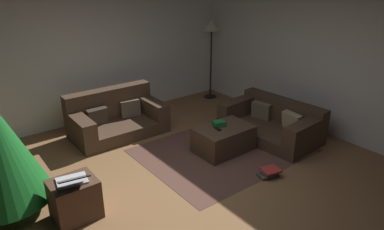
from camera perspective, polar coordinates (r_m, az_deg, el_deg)
ground_plane at (r=4.86m, az=-0.96°, el=-12.13°), size 6.40×6.40×0.00m
rear_partition at (r=6.94m, az=-16.98°, el=9.37°), size 6.40×0.12×2.60m
corner_partition at (r=6.55m, az=21.76°, el=8.02°), size 0.12×6.40×2.60m
couch_left at (r=6.50m, az=-12.21°, el=-0.43°), size 1.62×0.94×0.77m
couch_right at (r=6.40m, az=12.92°, el=-1.22°), size 1.07×1.70×0.62m
ottoman at (r=5.77m, az=5.11°, el=-3.86°), size 0.91×0.60×0.41m
gift_box at (r=5.71m, az=4.37°, el=-1.39°), size 0.22×0.19×0.08m
tv_remote at (r=5.61m, az=4.09°, el=-2.19°), size 0.07×0.16×0.02m
side_table at (r=4.50m, az=-18.32°, el=-12.73°), size 0.52×0.44×0.50m
laptop at (r=4.28m, az=-18.65°, el=-9.87°), size 0.41×0.49×0.20m
book_stack at (r=5.25m, az=12.28°, el=-9.05°), size 0.34×0.28×0.12m
corner_lamp at (r=7.88m, az=3.16°, el=13.32°), size 0.36×0.36×1.77m
area_rug at (r=5.87m, az=5.05°, el=-5.64°), size 2.60×2.00×0.01m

